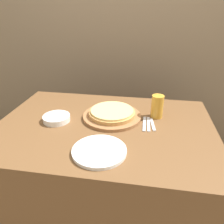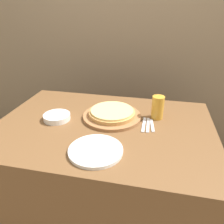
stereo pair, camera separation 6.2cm
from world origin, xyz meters
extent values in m
plane|color=#756047|center=(0.00, 0.00, 0.00)|extent=(12.00, 12.00, 0.00)
cube|color=#847056|center=(0.00, 1.04, 1.30)|extent=(6.00, 0.05, 2.60)
cube|color=brown|center=(0.00, 0.00, 0.38)|extent=(1.33, 0.93, 0.77)
cylinder|color=#99663D|center=(0.03, 0.10, 0.78)|extent=(0.38, 0.38, 0.02)
cylinder|color=tan|center=(0.03, 0.10, 0.80)|extent=(0.30, 0.30, 0.02)
cylinder|color=#E0C175|center=(0.03, 0.10, 0.82)|extent=(0.27, 0.27, 0.01)
cylinder|color=gold|center=(0.32, 0.16, 0.84)|extent=(0.08, 0.08, 0.15)
cylinder|color=white|center=(0.32, 0.16, 0.91)|extent=(0.07, 0.07, 0.02)
cylinder|color=white|center=(0.03, -0.28, 0.78)|extent=(0.27, 0.27, 0.02)
cylinder|color=white|center=(-0.31, 0.00, 0.79)|extent=(0.17, 0.17, 0.04)
cube|color=silver|center=(0.24, 0.05, 0.77)|extent=(0.02, 0.18, 0.00)
cube|color=silver|center=(0.27, 0.05, 0.77)|extent=(0.02, 0.18, 0.00)
cube|color=silver|center=(0.29, 0.05, 0.77)|extent=(0.04, 0.15, 0.00)
camera|label=1|loc=(0.24, -1.14, 1.43)|focal=35.00mm
camera|label=2|loc=(0.30, -1.13, 1.43)|focal=35.00mm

